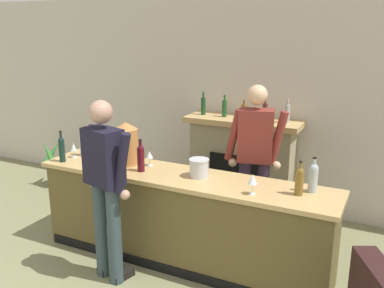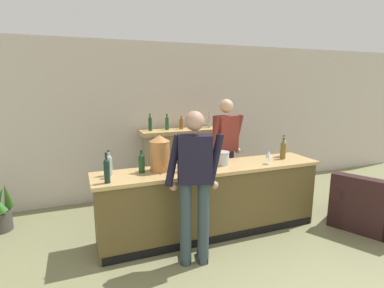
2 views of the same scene
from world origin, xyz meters
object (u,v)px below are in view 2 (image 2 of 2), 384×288
at_px(person_customer, 194,182).
at_px(copper_dispenser, 160,153).
at_px(wine_bottle_riesling_slim, 142,163).
at_px(wine_glass_mid_counter, 106,169).
at_px(wine_glass_front_right, 177,159).
at_px(wine_bottle_rose_blush, 283,147).
at_px(wine_bottle_chardonnay_pale, 109,164).
at_px(wine_bottle_merlot_tall, 107,170).
at_px(ice_bucket_steel, 222,158).
at_px(fireplace_stone, 181,162).
at_px(wine_bottle_port_short, 283,150).
at_px(wine_bottle_burgundy_dark, 183,160).
at_px(person_bartender, 226,150).
at_px(wine_glass_near_bucket, 269,154).
at_px(armchair_black, 369,209).

bearing_deg(person_customer, copper_dispenser, 107.98).
relative_size(wine_bottle_riesling_slim, wine_glass_mid_counter, 1.69).
xyz_separation_m(wine_glass_front_right, wine_glass_mid_counter, (-0.91, -0.13, 0.00)).
distance_m(wine_bottle_rose_blush, wine_glass_mid_counter, 2.60).
xyz_separation_m(wine_bottle_chardonnay_pale, wine_bottle_riesling_slim, (0.39, -0.03, -0.01)).
distance_m(copper_dispenser, wine_bottle_riesling_slim, 0.25).
relative_size(wine_bottle_rose_blush, wine_bottle_merlot_tall, 0.93).
height_order(person_customer, wine_bottle_merlot_tall, person_customer).
bearing_deg(wine_bottle_riesling_slim, person_customer, -55.88).
height_order(wine_bottle_chardonnay_pale, wine_bottle_riesling_slim, wine_bottle_chardonnay_pale).
relative_size(ice_bucket_steel, wine_bottle_riesling_slim, 0.69).
height_order(fireplace_stone, wine_bottle_riesling_slim, fireplace_stone).
distance_m(fireplace_stone, ice_bucket_steel, 1.54).
xyz_separation_m(fireplace_stone, wine_bottle_port_short, (1.05, -1.52, 0.46)).
height_order(copper_dispenser, wine_bottle_riesling_slim, copper_dispenser).
distance_m(fireplace_stone, copper_dispenser, 1.75).
xyz_separation_m(ice_bucket_steel, wine_glass_mid_counter, (-1.53, -0.05, 0.02)).
bearing_deg(wine_glass_mid_counter, ice_bucket_steel, 1.94).
relative_size(wine_bottle_rose_blush, wine_glass_mid_counter, 1.92).
bearing_deg(wine_glass_front_right, wine_bottle_burgundy_dark, -85.06).
bearing_deg(person_bartender, person_customer, -129.71).
xyz_separation_m(wine_bottle_rose_blush, wine_glass_near_bucket, (-0.46, -0.29, -0.01)).
bearing_deg(person_bartender, wine_bottle_rose_blush, -36.16).
bearing_deg(armchair_black, wine_bottle_chardonnay_pale, 167.55).
distance_m(ice_bucket_steel, wine_bottle_rose_blush, 1.08).
distance_m(wine_bottle_port_short, wine_bottle_riesling_slim, 2.08).
bearing_deg(fireplace_stone, wine_glass_front_right, -111.02).
bearing_deg(person_customer, wine_bottle_rose_blush, 22.55).
xyz_separation_m(person_customer, wine_bottle_riesling_slim, (-0.44, 0.65, 0.10)).
bearing_deg(wine_bottle_rose_blush, person_customer, -157.45).
bearing_deg(wine_bottle_riesling_slim, wine_bottle_burgundy_dark, -15.53).
bearing_deg(wine_glass_near_bucket, wine_bottle_rose_blush, 31.81).
bearing_deg(ice_bucket_steel, wine_bottle_riesling_slim, 178.52).
relative_size(person_customer, wine_bottle_burgundy_dark, 5.22).
height_order(armchair_black, wine_bottle_merlot_tall, wine_bottle_merlot_tall).
bearing_deg(person_bartender, ice_bucket_steel, -121.34).
distance_m(person_bartender, wine_bottle_chardonnay_pale, 1.93).
xyz_separation_m(copper_dispenser, wine_bottle_rose_blush, (1.94, 0.07, -0.08)).
distance_m(wine_bottle_chardonnay_pale, wine_bottle_merlot_tall, 0.29).
height_order(copper_dispenser, wine_glass_near_bucket, copper_dispenser).
relative_size(person_bartender, wine_bottle_port_short, 5.82).
bearing_deg(wine_glass_front_right, wine_bottle_port_short, -3.91).
xyz_separation_m(ice_bucket_steel, wine_bottle_rose_blush, (1.07, 0.09, 0.06)).
xyz_separation_m(fireplace_stone, wine_bottle_merlot_tall, (-1.46, -1.71, 0.47)).
xyz_separation_m(armchair_black, wine_bottle_merlot_tall, (-3.53, 0.49, 0.83)).
height_order(wine_bottle_rose_blush, wine_bottle_riesling_slim, wine_bottle_rose_blush).
height_order(ice_bucket_steel, wine_bottle_rose_blush, wine_bottle_rose_blush).
distance_m(armchair_black, wine_bottle_port_short, 1.47).
distance_m(wine_bottle_rose_blush, wine_glass_front_right, 1.69).
distance_m(person_customer, wine_glass_near_bucket, 1.34).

